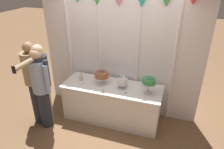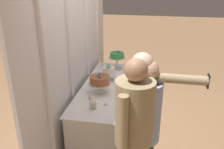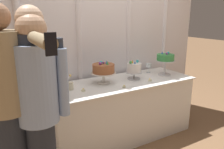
{
  "view_description": "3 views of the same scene",
  "coord_description": "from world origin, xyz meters",
  "px_view_note": "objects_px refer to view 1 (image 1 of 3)",
  "views": [
    {
      "loc": [
        1.12,
        -3.23,
        2.8
      ],
      "look_at": [
        0.02,
        0.04,
        1.07
      ],
      "focal_mm": 33.06,
      "sensor_mm": 36.0,
      "label": 1
    },
    {
      "loc": [
        -3.2,
        -0.57,
        2.32
      ],
      "look_at": [
        0.15,
        0.05,
        0.91
      ],
      "focal_mm": 38.65,
      "sensor_mm": 36.0,
      "label": 2
    },
    {
      "loc": [
        -1.5,
        -2.21,
        1.62
      ],
      "look_at": [
        -0.14,
        0.1,
        0.9
      ],
      "focal_mm": 35.74,
      "sensor_mm": 36.0,
      "label": 3
    }
  ],
  "objects_px": {
    "tealight_near_right": "(126,93)",
    "guest_man_pink_jacket": "(43,83)",
    "guest_man_dark_suit": "(41,86)",
    "cake_display_leftmost": "(102,75)",
    "cake_display_center": "(122,81)",
    "tealight_far_left": "(83,83)",
    "tealight_near_left": "(103,90)",
    "guest_girl_blue_dress": "(34,81)",
    "flower_vase": "(81,77)",
    "wine_glass": "(144,82)",
    "cake_display_rightmost": "(149,82)",
    "cake_table": "(112,103)"
  },
  "relations": [
    {
      "from": "cake_table",
      "to": "tealight_far_left",
      "type": "relative_size",
      "value": 41.84
    },
    {
      "from": "cake_display_leftmost",
      "to": "guest_man_dark_suit",
      "type": "height_order",
      "value": "guest_man_dark_suit"
    },
    {
      "from": "cake_display_center",
      "to": "tealight_far_left",
      "type": "bearing_deg",
      "value": -171.83
    },
    {
      "from": "flower_vase",
      "to": "tealight_near_left",
      "type": "bearing_deg",
      "value": -25.12
    },
    {
      "from": "cake_display_center",
      "to": "flower_vase",
      "type": "xyz_separation_m",
      "value": [
        -0.89,
        0.03,
        -0.08
      ]
    },
    {
      "from": "cake_display_leftmost",
      "to": "cake_display_center",
      "type": "xyz_separation_m",
      "value": [
        0.44,
        -0.04,
        -0.04
      ]
    },
    {
      "from": "tealight_near_left",
      "to": "cake_display_leftmost",
      "type": "bearing_deg",
      "value": 113.73
    },
    {
      "from": "wine_glass",
      "to": "tealight_near_left",
      "type": "xyz_separation_m",
      "value": [
        -0.71,
        -0.41,
        -0.09
      ]
    },
    {
      "from": "cake_display_rightmost",
      "to": "tealight_near_left",
      "type": "bearing_deg",
      "value": -166.62
    },
    {
      "from": "guest_girl_blue_dress",
      "to": "guest_man_pink_jacket",
      "type": "relative_size",
      "value": 1.01
    },
    {
      "from": "wine_glass",
      "to": "tealight_near_left",
      "type": "bearing_deg",
      "value": -149.71
    },
    {
      "from": "tealight_far_left",
      "to": "tealight_near_right",
      "type": "height_order",
      "value": "tealight_near_right"
    },
    {
      "from": "tealight_near_left",
      "to": "flower_vase",
      "type": "bearing_deg",
      "value": 154.88
    },
    {
      "from": "cake_display_center",
      "to": "guest_girl_blue_dress",
      "type": "relative_size",
      "value": 0.15
    },
    {
      "from": "cake_display_rightmost",
      "to": "guest_man_pink_jacket",
      "type": "relative_size",
      "value": 0.2
    },
    {
      "from": "cake_display_leftmost",
      "to": "tealight_near_left",
      "type": "xyz_separation_m",
      "value": [
        0.12,
        -0.28,
        -0.17
      ]
    },
    {
      "from": "wine_glass",
      "to": "tealight_far_left",
      "type": "distance_m",
      "value": 1.21
    },
    {
      "from": "cake_display_rightmost",
      "to": "wine_glass",
      "type": "distance_m",
      "value": 0.28
    },
    {
      "from": "guest_girl_blue_dress",
      "to": "flower_vase",
      "type": "bearing_deg",
      "value": 39.8
    },
    {
      "from": "guest_man_pink_jacket",
      "to": "tealight_near_left",
      "type": "bearing_deg",
      "value": 17.87
    },
    {
      "from": "cake_display_leftmost",
      "to": "cake_display_center",
      "type": "bearing_deg",
      "value": -5.43
    },
    {
      "from": "tealight_far_left",
      "to": "guest_man_pink_jacket",
      "type": "bearing_deg",
      "value": -141.68
    },
    {
      "from": "tealight_near_right",
      "to": "guest_man_pink_jacket",
      "type": "distance_m",
      "value": 1.56
    },
    {
      "from": "guest_girl_blue_dress",
      "to": "guest_man_dark_suit",
      "type": "xyz_separation_m",
      "value": [
        0.21,
        -0.07,
        -0.04
      ]
    },
    {
      "from": "cake_display_rightmost",
      "to": "flower_vase",
      "type": "bearing_deg",
      "value": 176.94
    },
    {
      "from": "wine_glass",
      "to": "guest_girl_blue_dress",
      "type": "bearing_deg",
      "value": -159.88
    },
    {
      "from": "cake_table",
      "to": "guest_man_pink_jacket",
      "type": "relative_size",
      "value": 1.16
    },
    {
      "from": "cake_display_center",
      "to": "tealight_near_right",
      "type": "height_order",
      "value": "cake_display_center"
    },
    {
      "from": "cake_table",
      "to": "flower_vase",
      "type": "relative_size",
      "value": 11.81
    },
    {
      "from": "cake_table",
      "to": "cake_display_leftmost",
      "type": "xyz_separation_m",
      "value": [
        -0.23,
        0.06,
        0.57
      ]
    },
    {
      "from": "tealight_near_right",
      "to": "wine_glass",
      "type": "bearing_deg",
      "value": 53.07
    },
    {
      "from": "wine_glass",
      "to": "tealight_far_left",
      "type": "relative_size",
      "value": 2.92
    },
    {
      "from": "tealight_near_left",
      "to": "guest_man_pink_jacket",
      "type": "relative_size",
      "value": 0.03
    },
    {
      "from": "guest_man_pink_jacket",
      "to": "tealight_near_right",
      "type": "bearing_deg",
      "value": 14.98
    },
    {
      "from": "tealight_near_right",
      "to": "tealight_near_left",
      "type": "bearing_deg",
      "value": -172.32
    },
    {
      "from": "wine_glass",
      "to": "flower_vase",
      "type": "height_order",
      "value": "flower_vase"
    },
    {
      "from": "wine_glass",
      "to": "tealight_near_right",
      "type": "bearing_deg",
      "value": -126.93
    },
    {
      "from": "guest_man_pink_jacket",
      "to": "tealight_far_left",
      "type": "bearing_deg",
      "value": 38.32
    },
    {
      "from": "cake_table",
      "to": "tealight_far_left",
      "type": "distance_m",
      "value": 0.71
    },
    {
      "from": "tealight_far_left",
      "to": "cake_display_center",
      "type": "bearing_deg",
      "value": 8.17
    },
    {
      "from": "tealight_near_right",
      "to": "guest_man_pink_jacket",
      "type": "relative_size",
      "value": 0.03
    },
    {
      "from": "cake_display_leftmost",
      "to": "tealight_near_left",
      "type": "height_order",
      "value": "cake_display_leftmost"
    },
    {
      "from": "cake_display_center",
      "to": "cake_display_rightmost",
      "type": "bearing_deg",
      "value": -5.04
    },
    {
      "from": "cake_display_leftmost",
      "to": "wine_glass",
      "type": "distance_m",
      "value": 0.84
    },
    {
      "from": "tealight_near_left",
      "to": "tealight_near_right",
      "type": "height_order",
      "value": "tealight_near_right"
    },
    {
      "from": "guest_man_pink_jacket",
      "to": "cake_display_center",
      "type": "bearing_deg",
      "value": 22.93
    },
    {
      "from": "guest_man_pink_jacket",
      "to": "flower_vase",
      "type": "bearing_deg",
      "value": 51.45
    },
    {
      "from": "guest_man_dark_suit",
      "to": "tealight_near_right",
      "type": "bearing_deg",
      "value": 16.49
    },
    {
      "from": "tealight_near_left",
      "to": "guest_man_dark_suit",
      "type": "height_order",
      "value": "guest_man_dark_suit"
    },
    {
      "from": "wine_glass",
      "to": "tealight_far_left",
      "type": "bearing_deg",
      "value": -166.38
    }
  ]
}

